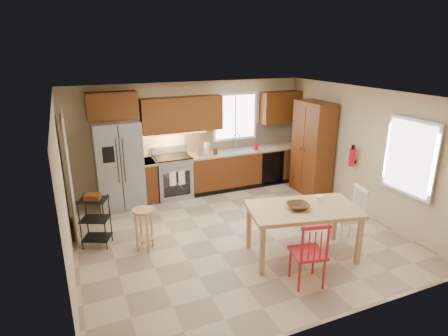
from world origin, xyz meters
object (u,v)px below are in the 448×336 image
pantry (312,148)px  chair_white (347,216)px  refrigerator (119,165)px  chair_red (308,252)px  fire_extinguisher (352,157)px  soap_bottle (256,146)px  dining_table (302,232)px  utility_cart (95,222)px  bar_stool (144,230)px  table_jar (319,200)px  range_stove (173,177)px  table_bowl (298,209)px

pantry → chair_white: pantry is taller
refrigerator → chair_red: refrigerator is taller
fire_extinguisher → soap_bottle: bearing=120.5°
dining_table → chair_white: chair_white is taller
refrigerator → utility_cart: (-0.64, -1.54, -0.47)m
bar_stool → chair_red: bearing=-55.4°
table_jar → bar_stool: size_ratio=0.22×
range_stove → fire_extinguisher: bearing=-32.6°
fire_extinguisher → bar_stool: bearing=-179.8°
table_jar → chair_white: bearing=-5.6°
chair_red → table_bowl: (0.24, 0.65, 0.34)m
pantry → chair_white: size_ratio=2.10×
chair_red → chair_white: bearing=40.8°
dining_table → chair_white: size_ratio=1.70×
fire_extinguisher → table_jar: size_ratio=2.28×
range_stove → fire_extinguisher: size_ratio=2.56×
chair_white → dining_table: bearing=105.6°
soap_bottle → bar_stool: 3.73m
table_jar → pantry: bearing=56.7°
pantry → utility_cart: bearing=-172.6°
dining_table → table_jar: (0.37, 0.11, 0.46)m
fire_extinguisher → dining_table: fire_extinguisher is taller
range_stove → bar_stool: size_ratio=1.27×
refrigerator → table_bowl: 3.89m
range_stove → table_bowl: range_stove is taller
range_stove → table_jar: bearing=-63.4°
soap_bottle → bar_stool: size_ratio=0.26×
bar_stool → range_stove: bearing=50.6°
chair_red → chair_white: size_ratio=1.00×
chair_white → bar_stool: chair_white is taller
refrigerator → table_jar: (2.72, -3.07, -0.04)m
table_bowl → chair_white: bearing=2.7°
soap_bottle → chair_white: soap_bottle is taller
dining_table → bar_stool: size_ratio=2.35×
pantry → bar_stool: (-4.06, -1.07, -0.69)m
range_stove → table_jar: table_jar is taller
refrigerator → table_bowl: size_ratio=5.29×
soap_bottle → utility_cart: size_ratio=0.22×
refrigerator → fire_extinguisher: 4.76m
table_bowl → utility_cart: utility_cart is taller
fire_extinguisher → table_bowl: (-2.09, -1.20, -0.26)m
pantry → dining_table: pantry is taller
fire_extinguisher → table_bowl: fire_extinguisher is taller
range_stove → bar_stool: bearing=-117.7°
range_stove → table_jar: 3.53m
bar_stool → utility_cart: utility_cart is taller
pantry → bar_stool: bearing=-165.3°
pantry → fire_extinguisher: pantry is taller
chair_white → table_bowl: 1.11m
refrigerator → dining_table: bearing=-53.5°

